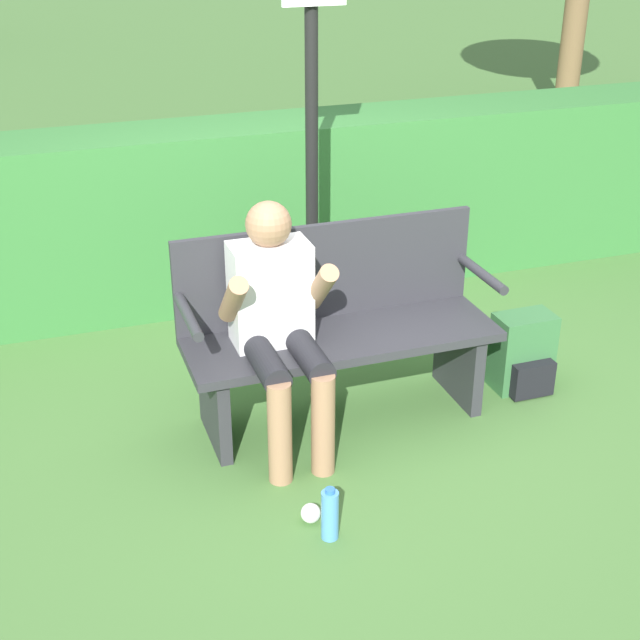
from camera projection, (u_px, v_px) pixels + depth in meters
The scene contains 8 objects.
ground_plane at pixel (341, 417), 4.59m from camera, with size 40.00×40.00×0.00m, color #426B33.
hedge_back at pixel (251, 210), 5.79m from camera, with size 12.00×0.59×1.13m.
park_bench at pixel (337, 328), 4.44m from camera, with size 1.56×0.51×0.97m.
person_seated at pixel (278, 316), 4.14m from camera, with size 0.51×0.63×1.18m.
backpack at pixel (523, 354), 4.78m from camera, with size 0.31×0.26×0.43m.
water_bottle at pixel (330, 514), 3.69m from camera, with size 0.07×0.07×0.25m.
signpost at pixel (312, 139), 4.77m from camera, with size 0.33×0.09×2.21m.
litter_crumple at pixel (311, 513), 3.82m from camera, with size 0.09×0.09×0.09m.
Camera 1 is at (-1.38, -3.65, 2.47)m, focal length 50.00 mm.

